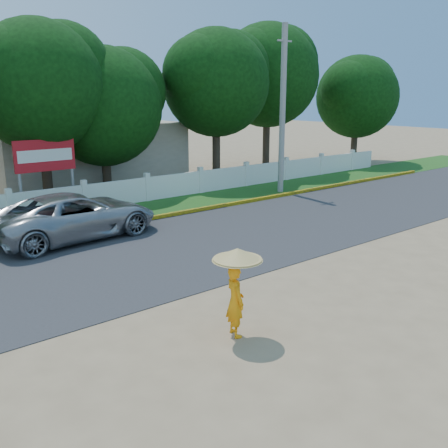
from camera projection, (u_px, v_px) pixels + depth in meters
The scene contains 11 objects.
ground at pixel (274, 290), 12.49m from camera, with size 120.00×120.00×0.00m, color #9E8460.
road at pixel (174, 248), 15.86m from camera, with size 60.00×7.00×0.02m, color #38383A.
grass_verge at pixel (101, 217), 19.80m from camera, with size 60.00×3.50×0.03m, color #2D601E.
curb at pixel (121, 224), 18.51m from camera, with size 40.00×0.18×0.16m, color yellow.
fence at pixel (85, 198), 20.75m from camera, with size 40.00×0.10×1.10m, color silver.
building_near at pixel (83, 153), 27.41m from camera, with size 10.00×6.00×3.20m, color #B7AD99.
utility_pole at pixel (283, 111), 23.85m from camera, with size 0.28×0.28×7.92m, color gray.
vehicle at pixel (75, 216), 16.77m from camera, with size 2.57×5.58×1.55m, color #999DA1.
monk_with_parasol at pixel (236, 279), 9.88m from camera, with size 1.01×1.01×1.84m.
billboard at pixel (45, 159), 20.49m from camera, with size 2.50×0.13×2.95m.
tree_row at pixel (110, 89), 23.59m from camera, with size 39.65×7.22×8.95m.
Camera 1 is at (-8.34, -8.24, 4.77)m, focal length 40.00 mm.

